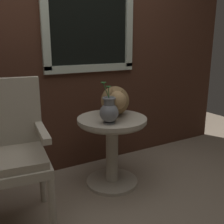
% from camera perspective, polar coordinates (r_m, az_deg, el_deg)
% --- Properties ---
extents(ground_plane, '(6.00, 6.00, 0.00)m').
position_cam_1_polar(ground_plane, '(2.20, -3.21, -19.05)').
color(ground_plane, gray).
extents(back_wall, '(4.00, 0.07, 2.60)m').
position_cam_1_polar(back_wall, '(2.50, -11.23, 16.29)').
color(back_wall, '#47281C').
rests_on(back_wall, ground_plane).
extents(wicker_side_table, '(0.59, 0.59, 0.61)m').
position_cam_1_polar(wicker_side_table, '(2.29, -0.00, -5.85)').
color(wicker_side_table, '#B2A893').
rests_on(wicker_side_table, ground_plane).
extents(wicker_chair, '(0.55, 0.52, 0.99)m').
position_cam_1_polar(wicker_chair, '(1.91, -21.56, -7.07)').
color(wicker_chair, '#B2A893').
rests_on(wicker_chair, ground_plane).
extents(cat, '(0.36, 0.58, 0.26)m').
position_cam_1_polar(cat, '(2.29, 0.70, 2.49)').
color(cat, olive).
rests_on(cat, wicker_side_table).
extents(pewter_vase_with_ivy, '(0.15, 0.15, 0.33)m').
position_cam_1_polar(pewter_vase_with_ivy, '(2.05, -0.64, 0.27)').
color(pewter_vase_with_ivy, slate).
rests_on(pewter_vase_with_ivy, wicker_side_table).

